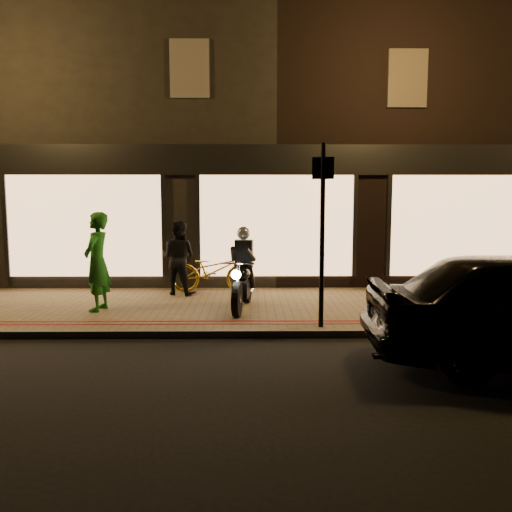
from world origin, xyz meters
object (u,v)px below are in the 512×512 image
Objects in this scene: bicycle_gold at (213,270)px; sign_post at (322,226)px; motorcycle at (243,277)px; person_green at (97,262)px.

sign_post is at bearing -146.30° from bicycle_gold.
motorcycle is 2.77m from person_green.
sign_post reaches higher than motorcycle.
person_green is (-2.75, -0.12, 0.32)m from motorcycle.
person_green is (-4.06, 1.30, -0.74)m from sign_post.
sign_post is at bearing -39.53° from motorcycle.
person_green is (-2.04, -1.88, 0.43)m from bicycle_gold.
person_green is at bearing 133.82° from bicycle_gold.
motorcycle reaches higher than bicycle_gold.
sign_post is (1.32, -1.42, 1.06)m from motorcycle.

